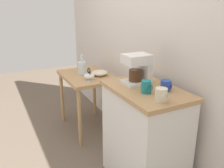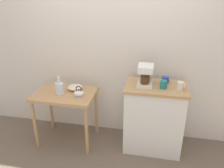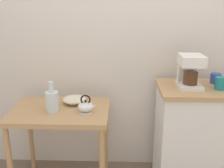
# 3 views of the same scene
# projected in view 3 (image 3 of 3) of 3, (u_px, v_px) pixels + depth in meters

# --- Properties ---
(back_wall) EXTENTS (4.40, 0.10, 2.80)m
(back_wall) POSITION_uv_depth(u_px,v_px,m) (145.00, 22.00, 2.30)
(back_wall) COLOR silver
(back_wall) RESTS_ON ground_plane
(wooden_table) EXTENTS (0.79, 0.56, 0.74)m
(wooden_table) POSITION_uv_depth(u_px,v_px,m) (61.00, 121.00, 2.15)
(wooden_table) COLOR tan
(wooden_table) RESTS_ON ground_plane
(kitchen_counter) EXTENTS (0.76, 0.50, 0.92)m
(kitchen_counter) POSITION_uv_depth(u_px,v_px,m) (201.00, 138.00, 2.22)
(kitchen_counter) COLOR white
(kitchen_counter) RESTS_ON ground_plane
(bowl_stoneware) EXTENTS (0.20, 0.20, 0.06)m
(bowl_stoneware) POSITION_uv_depth(u_px,v_px,m) (74.00, 100.00, 2.23)
(bowl_stoneware) COLOR beige
(bowl_stoneware) RESTS_ON wooden_table
(teakettle) EXTENTS (0.15, 0.12, 0.15)m
(teakettle) POSITION_uv_depth(u_px,v_px,m) (86.00, 107.00, 2.04)
(teakettle) COLOR white
(teakettle) RESTS_ON wooden_table
(glass_carafe_vase) EXTENTS (0.10, 0.10, 0.25)m
(glass_carafe_vase) POSITION_uv_depth(u_px,v_px,m) (52.00, 101.00, 2.05)
(glass_carafe_vase) COLOR silver
(glass_carafe_vase) RESTS_ON wooden_table
(coffee_maker) EXTENTS (0.18, 0.22, 0.26)m
(coffee_maker) POSITION_uv_depth(u_px,v_px,m) (190.00, 69.00, 2.06)
(coffee_maker) COLOR white
(coffee_maker) RESTS_ON kitchen_counter
(mug_blue) EXTENTS (0.09, 0.08, 0.08)m
(mug_blue) POSITION_uv_depth(u_px,v_px,m) (216.00, 78.00, 2.18)
(mug_blue) COLOR #2D4CAD
(mug_blue) RESTS_ON kitchen_counter
(mug_dark_teal) EXTENTS (0.09, 0.08, 0.10)m
(mug_dark_teal) POSITION_uv_depth(u_px,v_px,m) (220.00, 83.00, 2.01)
(mug_dark_teal) COLOR teal
(mug_dark_teal) RESTS_ON kitchen_counter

